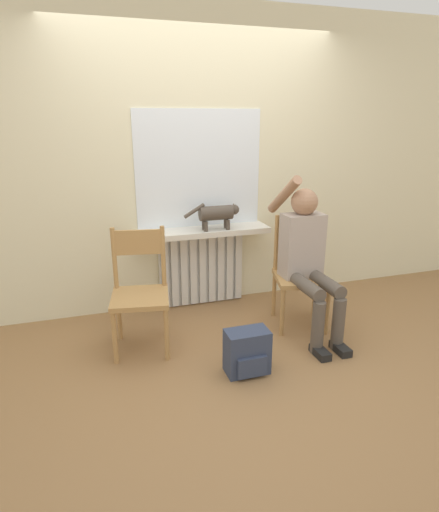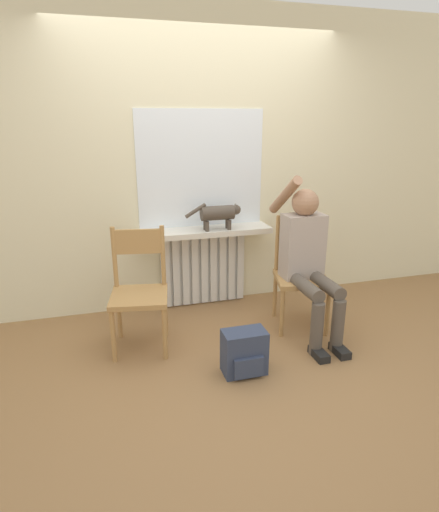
{
  "view_description": "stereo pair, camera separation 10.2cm",
  "coord_description": "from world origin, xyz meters",
  "px_view_note": "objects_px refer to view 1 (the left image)",
  "views": [
    {
      "loc": [
        -1.02,
        -2.62,
        1.75
      ],
      "look_at": [
        0.0,
        0.58,
        0.66
      ],
      "focal_mm": 30.0,
      "sensor_mm": 36.0,
      "label": 1
    },
    {
      "loc": [
        -0.93,
        -2.65,
        1.75
      ],
      "look_at": [
        0.0,
        0.58,
        0.66
      ],
      "focal_mm": 30.0,
      "sensor_mm": 36.0,
      "label": 2
    }
  ],
  "objects_px": {
    "chair_left": "(140,290)",
    "person": "(307,254)",
    "chair_right": "(300,272)",
    "backpack": "(247,352)",
    "cat": "(217,213)"
  },
  "relations": [
    {
      "from": "chair_right",
      "to": "backpack",
      "type": "relative_size",
      "value": 2.92
    },
    {
      "from": "chair_right",
      "to": "person",
      "type": "distance_m",
      "value": 0.24
    },
    {
      "from": "chair_right",
      "to": "cat",
      "type": "xyz_separation_m",
      "value": [
        -0.59,
        0.51,
        0.45
      ]
    },
    {
      "from": "chair_left",
      "to": "cat",
      "type": "xyz_separation_m",
      "value": [
        0.79,
        0.51,
        0.45
      ]
    },
    {
      "from": "person",
      "to": "cat",
      "type": "height_order",
      "value": "person"
    },
    {
      "from": "cat",
      "to": "chair_left",
      "type": "bearing_deg",
      "value": -146.96
    },
    {
      "from": "chair_left",
      "to": "person",
      "type": "distance_m",
      "value": 1.39
    },
    {
      "from": "backpack",
      "to": "chair_right",
      "type": "bearing_deg",
      "value": 40.1
    },
    {
      "from": "chair_left",
      "to": "backpack",
      "type": "distance_m",
      "value": 0.95
    },
    {
      "from": "person",
      "to": "backpack",
      "type": "xyz_separation_m",
      "value": [
        -0.71,
        -0.48,
        -0.52
      ]
    },
    {
      "from": "cat",
      "to": "backpack",
      "type": "height_order",
      "value": "cat"
    },
    {
      "from": "person",
      "to": "cat",
      "type": "distance_m",
      "value": 0.9
    },
    {
      "from": "cat",
      "to": "chair_right",
      "type": "bearing_deg",
      "value": -41.26
    },
    {
      "from": "backpack",
      "to": "cat",
      "type": "bearing_deg",
      "value": 83.36
    },
    {
      "from": "chair_left",
      "to": "chair_right",
      "type": "distance_m",
      "value": 1.38
    }
  ]
}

